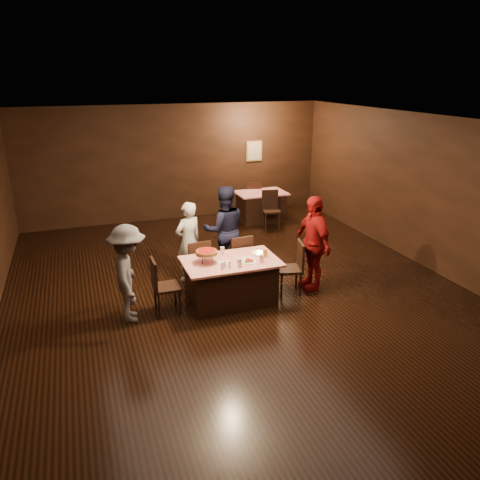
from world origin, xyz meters
The scene contains 23 objects.
room centered at (0.00, 0.01, 2.14)m, with size 10.00×10.04×3.02m.
main_table centered at (-0.23, -0.22, 0.39)m, with size 1.60×1.00×0.77m, color red.
back_table centered at (2.03, 4.01, 0.39)m, with size 1.30×0.90×0.77m, color #B80C1A.
chair_far_left centered at (-0.63, 0.53, 0.47)m, with size 0.42×0.42×0.95m, color black.
chair_far_right centered at (0.17, 0.53, 0.47)m, with size 0.42×0.42×0.95m, color black.
chair_end_left centered at (-1.33, -0.22, 0.47)m, with size 0.42×0.42×0.95m, color black.
chair_end_right centered at (0.87, -0.22, 0.47)m, with size 0.42×0.42×0.95m, color black.
chair_back_near centered at (2.03, 3.31, 0.47)m, with size 0.42×0.42×0.95m, color black.
chair_back_far centered at (2.03, 4.61, 0.47)m, with size 0.42×0.42×0.95m, color black.
diner_white_jacket centered at (-0.67, 0.95, 0.76)m, with size 0.56×0.36×1.52m, color silver.
diner_navy_hoodie centered at (0.08, 1.08, 0.87)m, with size 0.84×0.66×1.73m, color black.
diner_grey_knit centered at (-1.92, -0.25, 0.79)m, with size 1.02×0.59×1.58m, color #545358.
diner_red_shirt centered at (1.34, -0.16, 0.87)m, with size 1.02×0.42×1.74m, color maroon.
pizza_stand centered at (-0.63, -0.17, 0.95)m, with size 0.38×0.38×0.22m.
plate_with_slice centered at (0.02, -0.40, 0.80)m, with size 0.25×0.25×0.06m.
plate_empty centered at (0.32, -0.07, 0.78)m, with size 0.25×0.25×0.01m, color white.
glass_front_left centered at (-0.18, -0.52, 0.84)m, with size 0.08×0.08×0.14m, color silver.
glass_front_right centered at (0.22, -0.47, 0.84)m, with size 0.08×0.08×0.14m, color silver.
glass_amber centered at (0.37, -0.27, 0.84)m, with size 0.08×0.08×0.14m, color #BF7F26.
glass_back centered at (-0.28, 0.08, 0.84)m, with size 0.08×0.08×0.14m, color silver.
condiments centered at (-0.41, -0.51, 0.82)m, with size 0.17×0.10×0.09m.
napkin_center centered at (0.07, -0.22, 0.77)m, with size 0.16×0.16×0.01m, color white.
napkin_left centered at (-0.38, -0.27, 0.77)m, with size 0.16×0.16×0.01m, color white.
Camera 1 is at (-2.52, -7.11, 3.74)m, focal length 35.00 mm.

